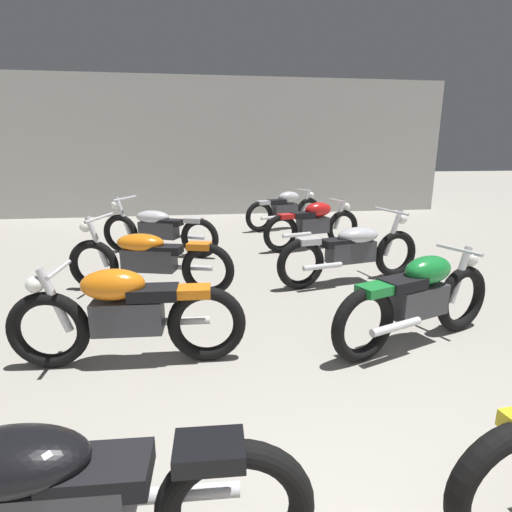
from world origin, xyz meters
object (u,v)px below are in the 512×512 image
(motorcycle_left_row_0, at_px, (41,502))
(motorcycle_right_row_2, at_px, (352,250))
(motorcycle_right_row_1, at_px, (419,298))
(motorcycle_right_row_4, at_px, (285,209))
(motorcycle_left_row_2, at_px, (148,258))
(motorcycle_right_row_3, at_px, (313,224))
(motorcycle_left_row_3, at_px, (158,229))
(motorcycle_left_row_1, at_px, (127,313))

(motorcycle_left_row_0, relative_size, motorcycle_right_row_2, 1.01)
(motorcycle_right_row_1, distance_m, motorcycle_right_row_4, 5.74)
(motorcycle_left_row_2, height_order, motorcycle_right_row_1, motorcycle_left_row_2)
(motorcycle_left_row_2, relative_size, motorcycle_right_row_3, 1.10)
(motorcycle_left_row_2, relative_size, motorcycle_left_row_3, 1.04)
(motorcycle_left_row_0, xyz_separation_m, motorcycle_left_row_3, (0.01, 5.66, 0.00))
(motorcycle_left_row_0, height_order, motorcycle_right_row_4, motorcycle_left_row_0)
(motorcycle_right_row_1, relative_size, motorcycle_right_row_3, 0.98)
(motorcycle_right_row_1, bearing_deg, motorcycle_right_row_3, 88.26)
(motorcycle_right_row_2, distance_m, motorcycle_right_row_4, 3.90)
(motorcycle_left_row_3, height_order, motorcycle_right_row_3, motorcycle_left_row_3)
(motorcycle_left_row_0, relative_size, motorcycle_left_row_1, 1.10)
(motorcycle_right_row_4, bearing_deg, motorcycle_right_row_3, -87.04)
(motorcycle_left_row_0, xyz_separation_m, motorcycle_left_row_1, (0.05, 1.89, 0.01))
(motorcycle_left_row_0, relative_size, motorcycle_left_row_3, 1.07)
(motorcycle_left_row_1, xyz_separation_m, motorcycle_right_row_2, (2.67, 1.82, -0.01))
(motorcycle_right_row_1, xyz_separation_m, motorcycle_right_row_4, (0.02, 5.74, 0.00))
(motorcycle_left_row_0, distance_m, motorcycle_left_row_1, 1.89)
(motorcycle_right_row_3, bearing_deg, motorcycle_left_row_3, -179.32)
(motorcycle_right_row_1, bearing_deg, motorcycle_left_row_0, -144.80)
(motorcycle_right_row_1, bearing_deg, motorcycle_right_row_2, 87.69)
(motorcycle_left_row_1, relative_size, motorcycle_right_row_2, 0.92)
(motorcycle_left_row_3, bearing_deg, motorcycle_right_row_1, -55.18)
(motorcycle_left_row_1, relative_size, motorcycle_left_row_2, 0.93)
(motorcycle_left_row_3, relative_size, motorcycle_right_row_4, 1.07)
(motorcycle_left_row_0, height_order, motorcycle_right_row_3, motorcycle_left_row_0)
(motorcycle_left_row_2, height_order, motorcycle_right_row_4, motorcycle_left_row_2)
(motorcycle_left_row_1, height_order, motorcycle_right_row_1, same)
(motorcycle_left_row_1, xyz_separation_m, motorcycle_left_row_3, (-0.04, 3.77, -0.01))
(motorcycle_left_row_0, relative_size, motorcycle_left_row_2, 1.03)
(motorcycle_right_row_2, height_order, motorcycle_right_row_4, motorcycle_right_row_2)
(motorcycle_left_row_0, distance_m, motorcycle_left_row_2, 3.70)
(motorcycle_right_row_2, height_order, motorcycle_right_row_3, motorcycle_right_row_2)
(motorcycle_right_row_1, relative_size, motorcycle_right_row_2, 0.88)
(motorcycle_left_row_1, bearing_deg, motorcycle_left_row_2, 90.19)
(motorcycle_left_row_2, distance_m, motorcycle_right_row_2, 2.68)
(motorcycle_left_row_3, distance_m, motorcycle_right_row_2, 3.34)
(motorcycle_left_row_3, relative_size, motorcycle_right_row_2, 0.95)
(motorcycle_left_row_3, bearing_deg, motorcycle_left_row_2, -89.08)
(motorcycle_left_row_0, relative_size, motorcycle_right_row_4, 1.15)
(motorcycle_left_row_0, relative_size, motorcycle_right_row_1, 1.15)
(motorcycle_left_row_0, height_order, motorcycle_right_row_1, motorcycle_left_row_0)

